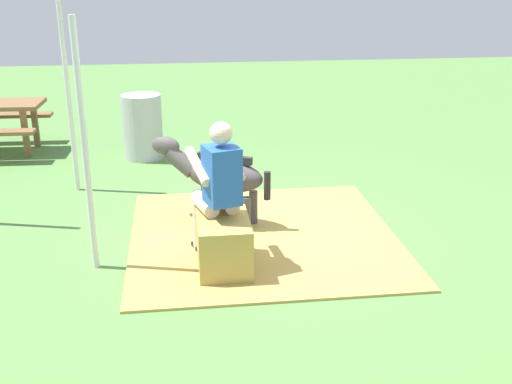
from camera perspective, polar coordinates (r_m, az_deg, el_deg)
name	(u,v)px	position (r m, az deg, el deg)	size (l,w,h in m)	color
ground_plane	(263,233)	(6.48, 0.66, -3.77)	(24.00, 24.00, 0.00)	#568442
hay_patch	(263,236)	(6.38, 0.66, -4.06)	(2.68, 2.68, 0.02)	tan
hay_bale	(224,244)	(5.65, -2.99, -4.81)	(0.70, 0.47, 0.49)	tan
person_seated	(218,185)	(5.60, -3.55, 0.65)	(0.72, 0.54, 1.37)	beige
pony_standing	(217,175)	(6.52, -3.60, 1.55)	(0.80, 1.23, 0.91)	#4C4747
water_barrel	(142,127)	(9.02, -10.40, 5.92)	(0.56, 0.56, 0.92)	#B2B2B7
tent_pole_left	(85,150)	(5.56, -15.45, 3.77)	(0.06, 0.06, 2.26)	silver
tent_pole_right	(69,100)	(7.72, -16.83, 8.11)	(0.06, 0.06, 2.26)	silver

